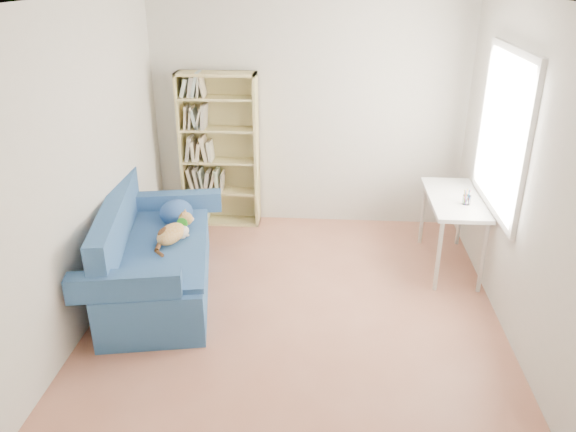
% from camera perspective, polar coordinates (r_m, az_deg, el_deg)
% --- Properties ---
extents(ground, '(4.00, 4.00, 0.00)m').
position_cam_1_polar(ground, '(5.06, 0.93, -9.58)').
color(ground, '#A5624A').
rests_on(ground, ground).
extents(room_shell, '(3.54, 4.04, 2.62)m').
position_cam_1_polar(room_shell, '(4.40, 2.40, 8.67)').
color(room_shell, silver).
rests_on(room_shell, ground).
extents(sofa, '(1.20, 2.00, 0.91)m').
position_cam_1_polar(sofa, '(5.33, -13.41, -4.17)').
color(sofa, navy).
rests_on(sofa, ground).
extents(bookshelf, '(0.88, 0.27, 1.76)m').
position_cam_1_polar(bookshelf, '(6.49, -6.93, 6.02)').
color(bookshelf, tan).
rests_on(bookshelf, ground).
extents(desk, '(0.50, 1.10, 0.75)m').
position_cam_1_polar(desk, '(5.72, 16.52, 1.07)').
color(desk, silver).
rests_on(desk, ground).
extents(pen_cup, '(0.08, 0.08, 0.15)m').
position_cam_1_polar(pen_cup, '(5.53, 17.69, 1.68)').
color(pen_cup, white).
rests_on(pen_cup, desk).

